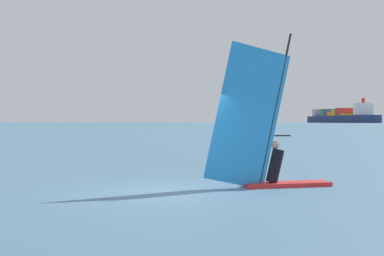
{
  "coord_description": "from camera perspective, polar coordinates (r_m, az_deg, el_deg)",
  "views": [
    {
      "loc": [
        7.34,
        -9.79,
        1.78
      ],
      "look_at": [
        -2.68,
        5.12,
        1.54
      ],
      "focal_mm": 45.11,
      "sensor_mm": 36.0,
      "label": 1
    }
  ],
  "objects": [
    {
      "name": "windsurfer",
      "position": [
        13.2,
        8.58,
        -1.9
      ],
      "size": [
        2.69,
        2.84,
        4.25
      ],
      "rotation": [
        0.0,
        0.0,
        0.82
      ],
      "color": "red",
      "rests_on": "ground_plane"
    },
    {
      "name": "cargo_ship",
      "position": [
        711.36,
        17.04,
        1.24
      ],
      "size": [
        138.8,
        152.44,
        31.39
      ],
      "rotation": [
        0.0,
        0.0,
        2.29
      ],
      "color": "navy",
      "rests_on": "ground_plane"
    },
    {
      "name": "ground_plane",
      "position": [
        12.37,
        -2.94,
        -7.53
      ],
      "size": [
        4000.0,
        4000.0,
        0.0
      ],
      "primitive_type": "plane",
      "color": "#476B84"
    }
  ]
}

